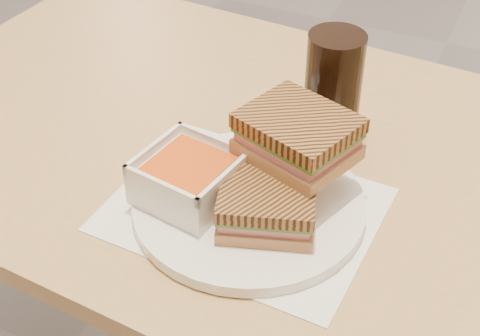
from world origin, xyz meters
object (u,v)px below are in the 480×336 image
at_px(cola_glass, 333,90).
at_px(soup_bowl, 189,179).
at_px(main_table, 264,208).
at_px(plate, 249,205).
at_px(panini_lower, 267,206).

bearing_deg(cola_glass, soup_bowl, -118.34).
bearing_deg(cola_glass, main_table, -141.94).
height_order(plate, cola_glass, cola_glass).
xyz_separation_m(plate, cola_glass, (0.04, 0.19, 0.07)).
distance_m(main_table, panini_lower, 0.23).
bearing_deg(panini_lower, soup_bowl, 177.30).
xyz_separation_m(plate, soup_bowl, (-0.07, -0.02, 0.03)).
relative_size(main_table, soup_bowl, 9.66).
bearing_deg(cola_glass, plate, -102.47).
relative_size(panini_lower, cola_glass, 0.82).
xyz_separation_m(soup_bowl, panini_lower, (0.11, -0.01, -0.00)).
height_order(main_table, plate, plate).
height_order(main_table, panini_lower, panini_lower).
bearing_deg(soup_bowl, plate, 17.49).
xyz_separation_m(panini_lower, cola_glass, (0.01, 0.21, 0.04)).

